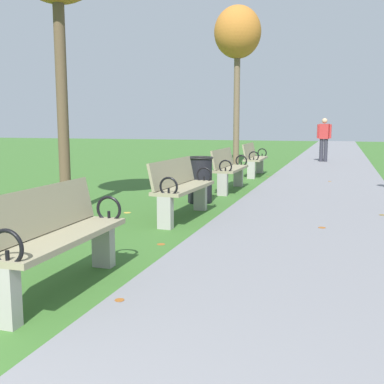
# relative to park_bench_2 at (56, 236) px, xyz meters

# --- Properties ---
(paved_walkway) EXTENTS (2.84, 44.00, 0.02)m
(paved_walkway) POSITION_rel_park_bench_2_xyz_m (1.92, 14.89, -0.48)
(paved_walkway) COLOR slate
(paved_walkway) RESTS_ON ground
(park_bench_2) EXTENTS (0.49, 1.61, 0.90)m
(park_bench_2) POSITION_rel_park_bench_2_xyz_m (0.00, 0.00, 0.00)
(park_bench_2) COLOR gray
(park_bench_2) RESTS_ON ground
(park_bench_3) EXTENTS (0.53, 1.62, 0.90)m
(park_bench_3) POSITION_rel_park_bench_2_xyz_m (0.00, 3.27, 0.00)
(park_bench_3) COLOR gray
(park_bench_3) RESTS_ON ground
(park_bench_4) EXTENTS (0.47, 1.60, 0.90)m
(park_bench_4) POSITION_rel_park_bench_2_xyz_m (-0.00, 6.41, 0.00)
(park_bench_4) COLOR gray
(park_bench_4) RESTS_ON ground
(park_bench_5) EXTENTS (0.50, 1.61, 0.90)m
(park_bench_5) POSITION_rel_park_bench_2_xyz_m (0.00, 9.46, 0.00)
(park_bench_5) COLOR gray
(park_bench_5) RESTS_ON ground
(tree_3) EXTENTS (1.62, 1.62, 5.45)m
(tree_3) POSITION_rel_park_bench_2_xyz_m (-1.29, 13.03, 3.98)
(tree_3) COLOR brown
(tree_3) RESTS_ON ground
(pedestrian_walking) EXTENTS (0.53, 0.27, 1.62)m
(pedestrian_walking) POSITION_rel_park_bench_2_xyz_m (1.66, 14.87, 0.44)
(pedestrian_walking) COLOR #2D2D38
(pedestrian_walking) RESTS_ON paved_walkway
(trash_bin) EXTENTS (0.48, 0.48, 0.84)m
(trash_bin) POSITION_rel_park_bench_2_xyz_m (-0.15, 4.75, -0.06)
(trash_bin) COLOR black
(trash_bin) RESTS_ON ground
(scattered_leaves) EXTENTS (4.79, 11.10, 0.02)m
(scattered_leaves) POSITION_rel_park_bench_2_xyz_m (0.56, 2.81, -0.47)
(scattered_leaves) COLOR #93511E
(scattered_leaves) RESTS_ON ground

